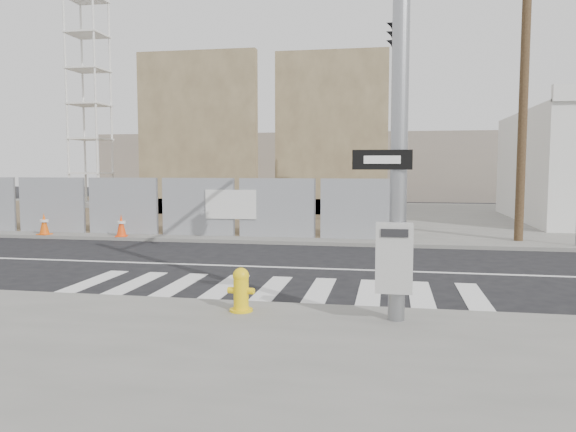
% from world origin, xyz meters
% --- Properties ---
extents(ground, '(100.00, 100.00, 0.00)m').
position_xyz_m(ground, '(0.00, 0.00, 0.00)').
color(ground, black).
rests_on(ground, ground).
extents(sidewalk_far, '(50.00, 20.00, 0.12)m').
position_xyz_m(sidewalk_far, '(0.00, 14.00, 0.06)').
color(sidewalk_far, slate).
rests_on(sidewalk_far, ground).
extents(signal_pole, '(0.96, 5.87, 7.00)m').
position_xyz_m(signal_pole, '(2.49, -2.05, 4.78)').
color(signal_pole, gray).
rests_on(signal_pole, sidewalk_near).
extents(chain_link_fence, '(24.60, 0.04, 2.00)m').
position_xyz_m(chain_link_fence, '(-10.00, 5.00, 1.12)').
color(chain_link_fence, gray).
rests_on(chain_link_fence, sidewalk_far).
extents(concrete_wall_left, '(6.00, 1.30, 8.00)m').
position_xyz_m(concrete_wall_left, '(-7.00, 13.08, 3.38)').
color(concrete_wall_left, brown).
rests_on(concrete_wall_left, sidewalk_far).
extents(concrete_wall_right, '(5.50, 1.30, 8.00)m').
position_xyz_m(concrete_wall_right, '(-0.50, 14.08, 3.38)').
color(concrete_wall_right, brown).
rests_on(concrete_wall_right, sidewalk_far).
extents(crane_tower, '(2.60, 2.60, 18.15)m').
position_xyz_m(crane_tower, '(-15.00, 17.00, 9.02)').
color(crane_tower, slate).
rests_on(crane_tower, sidewalk_far).
extents(utility_pole_right, '(1.60, 0.28, 10.00)m').
position_xyz_m(utility_pole_right, '(6.50, 5.50, 5.20)').
color(utility_pole_right, brown).
rests_on(utility_pole_right, sidewalk_far).
extents(fire_hydrant, '(0.46, 0.44, 0.73)m').
position_xyz_m(fire_hydrant, '(-0.03, -4.73, 0.48)').
color(fire_hydrant, yellow).
rests_on(fire_hydrant, sidewalk_near).
extents(traffic_cone_b, '(0.47, 0.47, 0.76)m').
position_xyz_m(traffic_cone_b, '(-9.61, 4.22, 0.49)').
color(traffic_cone_b, '#E9580C').
rests_on(traffic_cone_b, sidewalk_far).
extents(traffic_cone_c, '(0.49, 0.49, 0.76)m').
position_xyz_m(traffic_cone_c, '(-6.69, 4.22, 0.49)').
color(traffic_cone_c, '#FD450D').
rests_on(traffic_cone_c, sidewalk_far).
extents(traffic_cone_d, '(0.51, 0.51, 0.75)m').
position_xyz_m(traffic_cone_d, '(-3.49, 5.26, 0.49)').
color(traffic_cone_d, '#EB550C').
rests_on(traffic_cone_d, sidewalk_far).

